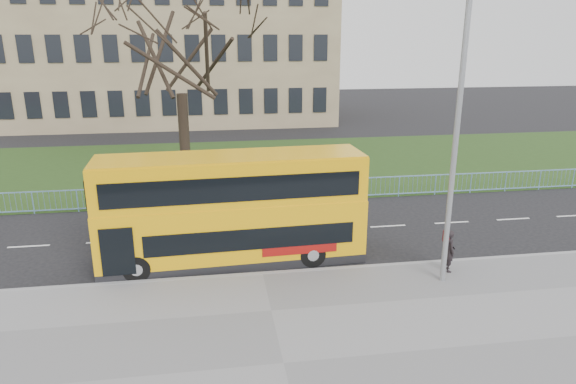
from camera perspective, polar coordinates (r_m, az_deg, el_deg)
name	(u,v)px	position (r m, az deg, el deg)	size (l,w,h in m)	color
ground	(258,258)	(19.66, -3.32, -7.33)	(120.00, 120.00, 0.00)	black
pavement	(284,365)	(13.80, -0.49, -18.67)	(80.00, 10.50, 0.12)	slate
kerb	(263,274)	(18.24, -2.85, -9.13)	(80.00, 0.20, 0.14)	gray
grass_verge	(237,166)	(33.17, -5.69, 2.94)	(80.00, 15.40, 0.08)	#233C15
guard_railing	(245,193)	(25.63, -4.75, -0.13)	(40.00, 0.12, 1.10)	#7CAFDD
bare_tree	(181,75)	(27.94, -11.85, 12.63)	(8.44, 8.44, 12.05)	black
civic_building	(171,46)	(52.95, -12.84, 15.51)	(30.00, 15.00, 14.00)	#847253
yellow_bus	(232,207)	(18.70, -6.21, -1.64)	(9.64, 2.68, 4.00)	#ECA809
pedestrian	(449,251)	(18.93, 17.50, -6.24)	(0.55, 0.36, 1.52)	black
street_lamp	(453,135)	(16.86, 17.85, 6.10)	(1.94, 0.32, 9.16)	gray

